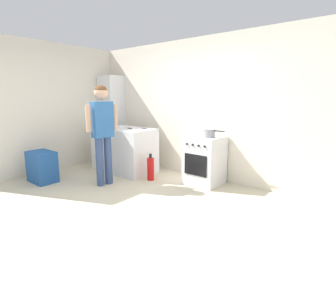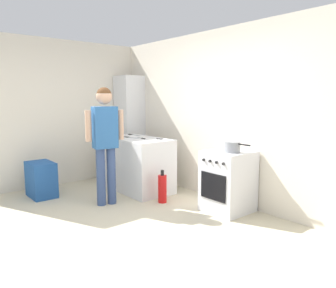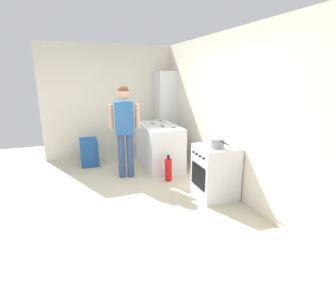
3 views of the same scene
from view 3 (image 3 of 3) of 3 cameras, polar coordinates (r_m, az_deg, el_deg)
The scene contains 15 objects.
ground_plane at distance 4.25m, azimuth -11.78°, elevation -12.34°, with size 8.00×8.00×0.00m, color beige.
back_wall at distance 4.52m, azimuth 12.65°, elevation 6.61°, with size 6.00×0.10×2.60m, color silver.
side_wall_left at distance 6.45m, azimuth -12.37°, elevation 9.03°, with size 0.10×3.10×2.60m, color silver.
counter_unit at distance 5.58m, azimuth -1.90°, elevation -0.42°, with size 1.30×0.70×0.90m, color silver.
oven_left at distance 4.25m, azimuth 10.26°, elevation -5.97°, with size 0.58×0.62×0.85m.
pot at distance 4.01m, azimuth 10.74°, elevation 0.17°, with size 0.40×0.22×0.15m.
knife_carving at distance 5.53m, azimuth -2.83°, elevation 4.28°, with size 0.33×0.10×0.01m.
knife_utility at distance 5.38m, azimuth -1.32°, elevation 3.99°, with size 0.25×0.06×0.01m.
knife_chef at distance 5.90m, azimuth -1.29°, elevation 4.96°, with size 0.31×0.07×0.01m.
knife_bread at distance 5.10m, azimuth 2.30°, elevation 3.36°, with size 0.33×0.19×0.01m.
person at distance 4.90m, azimuth -9.46°, elevation 4.40°, with size 0.26×0.56×1.73m.
fire_extinguisher at distance 4.87m, azimuth 0.07°, elevation -5.61°, with size 0.13×0.13×0.50m.
recycling_crate_lower at distance 6.02m, azimuth -16.70°, elevation -2.96°, with size 0.52×0.36×0.28m, color #235193.
recycling_crate_upper at distance 5.95m, azimuth -16.90°, elevation -0.39°, with size 0.52×0.36×0.28m, color #235193.
larder_cabinet at distance 6.50m, azimuth -0.53°, elevation 6.75°, with size 0.48×0.44×2.00m, color silver.
Camera 3 is at (3.76, -0.47, 1.93)m, focal length 28.00 mm.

